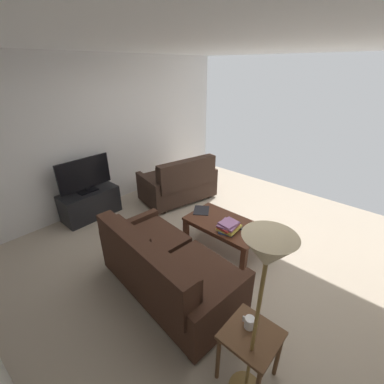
% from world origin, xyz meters
% --- Properties ---
extents(ground_plane, '(5.17, 5.53, 0.01)m').
position_xyz_m(ground_plane, '(0.00, 0.00, -0.00)').
color(ground_plane, tan).
extents(wall_right, '(0.12, 5.53, 2.65)m').
position_xyz_m(wall_right, '(2.59, 0.00, 1.32)').
color(wall_right, silver).
rests_on(wall_right, ground).
extents(ceiling_slab, '(5.17, 5.53, 0.01)m').
position_xyz_m(ceiling_slab, '(0.00, 0.00, 2.65)').
color(ceiling_slab, white).
extents(sofa_main, '(1.81, 1.01, 0.89)m').
position_xyz_m(sofa_main, '(-0.01, 1.06, 0.38)').
color(sofa_main, black).
rests_on(sofa_main, ground).
extents(loveseat_near, '(1.10, 1.53, 0.92)m').
position_xyz_m(loveseat_near, '(1.53, -0.74, 0.39)').
color(loveseat_near, black).
rests_on(loveseat_near, ground).
extents(coffee_table, '(1.09, 0.63, 0.45)m').
position_xyz_m(coffee_table, '(-0.02, -0.08, 0.38)').
color(coffee_table, '#4C2819').
rests_on(coffee_table, ground).
extents(end_table, '(0.42, 0.42, 0.55)m').
position_xyz_m(end_table, '(-1.21, 1.22, 0.44)').
color(end_table, brown).
rests_on(end_table, ground).
extents(floor_lamp, '(0.33, 0.33, 1.58)m').
position_xyz_m(floor_lamp, '(-1.27, 1.33, 1.34)').
color(floor_lamp, olive).
rests_on(floor_lamp, ground).
extents(tv_stand, '(0.47, 0.97, 0.50)m').
position_xyz_m(tv_stand, '(2.28, 0.76, 0.25)').
color(tv_stand, black).
rests_on(tv_stand, ground).
extents(flat_tv, '(0.20, 0.91, 0.59)m').
position_xyz_m(flat_tv, '(2.28, 0.76, 0.80)').
color(flat_tv, black).
rests_on(flat_tv, tv_stand).
extents(coffee_mug, '(0.10, 0.08, 0.10)m').
position_xyz_m(coffee_mug, '(-1.16, 1.18, 0.60)').
color(coffee_mug, white).
rests_on(coffee_mug, end_table).
extents(book_stack, '(0.28, 0.32, 0.13)m').
position_xyz_m(book_stack, '(-0.17, 0.04, 0.51)').
color(book_stack, '#385693').
rests_on(book_stack, coffee_table).
extents(tv_remote, '(0.15, 0.14, 0.02)m').
position_xyz_m(tv_remote, '(-0.32, -0.12, 0.46)').
color(tv_remote, black).
rests_on(tv_remote, coffee_table).
extents(loose_magazine, '(0.35, 0.36, 0.01)m').
position_xyz_m(loose_magazine, '(0.44, -0.12, 0.45)').
color(loose_magazine, black).
rests_on(loose_magazine, coffee_table).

